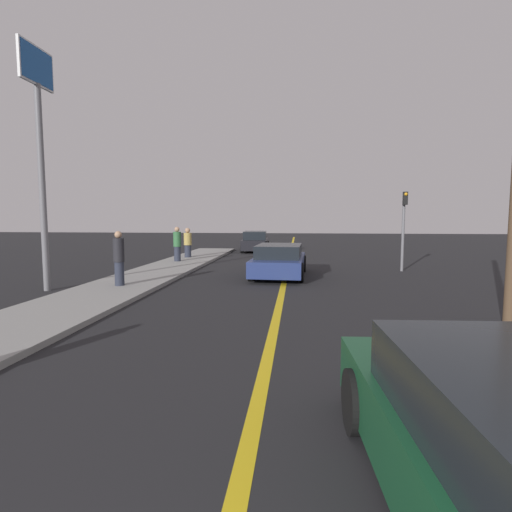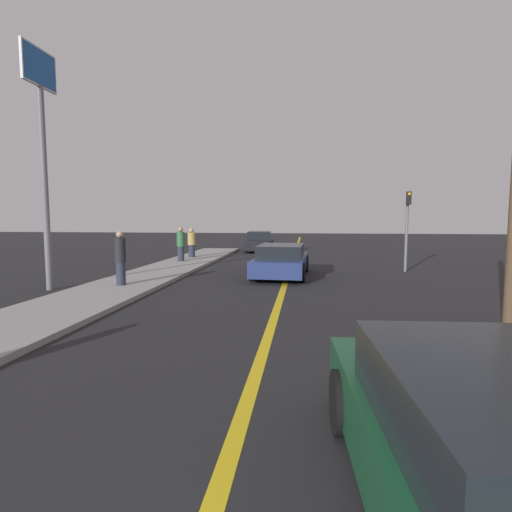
{
  "view_description": "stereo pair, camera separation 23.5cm",
  "coord_description": "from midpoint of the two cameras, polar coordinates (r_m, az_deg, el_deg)",
  "views": [
    {
      "loc": [
        0.48,
        -0.2,
        2.32
      ],
      "look_at": [
        -0.77,
        11.66,
        1.17
      ],
      "focal_mm": 28.0,
      "sensor_mm": 36.0,
      "label": 1
    },
    {
      "loc": [
        0.72,
        -0.18,
        2.32
      ],
      "look_at": [
        -0.77,
        11.66,
        1.17
      ],
      "focal_mm": 28.0,
      "sensor_mm": 36.0,
      "label": 2
    }
  ],
  "objects": [
    {
      "name": "road_center_line",
      "position": [
        18.35,
        5.22,
        -1.79
      ],
      "size": [
        0.2,
        60.0,
        0.01
      ],
      "color": "gold",
      "rests_on": "ground_plane"
    },
    {
      "name": "car_ahead_center",
      "position": [
        15.83,
        4.05,
        -0.67
      ],
      "size": [
        2.18,
        4.62,
        1.27
      ],
      "rotation": [
        0.0,
        0.0,
        -0.05
      ],
      "color": "navy",
      "rests_on": "ground_plane"
    },
    {
      "name": "car_near_right_lane",
      "position": [
        3.64,
        32.37,
        -22.68
      ],
      "size": [
        2.1,
        4.29,
        1.34
      ],
      "rotation": [
        0.0,
        0.0,
        0.06
      ],
      "color": "#144728",
      "rests_on": "ground_plane"
    },
    {
      "name": "pedestrian_by_sign",
      "position": [
        22.54,
        -8.9,
        1.89
      ],
      "size": [
        0.43,
        0.43,
        1.63
      ],
      "color": "#282D3D",
      "rests_on": "sidewalk_left"
    },
    {
      "name": "sidewalk_left",
      "position": [
        15.49,
        -15.34,
        -3.08
      ],
      "size": [
        2.57,
        27.9,
        0.13
      ],
      "color": "gray",
      "rests_on": "ground_plane"
    },
    {
      "name": "traffic_light",
      "position": [
        18.27,
        21.14,
        4.55
      ],
      "size": [
        0.18,
        0.4,
        3.42
      ],
      "color": "slate",
      "rests_on": "ground_plane"
    },
    {
      "name": "roadside_sign",
      "position": [
        14.6,
        -27.89,
        16.7
      ],
      "size": [
        0.2,
        1.58,
        7.5
      ],
      "color": "slate",
      "rests_on": "ground_plane"
    },
    {
      "name": "pedestrian_mid_group",
      "position": [
        13.64,
        -18.34,
        -0.28
      ],
      "size": [
        0.35,
        0.35,
        1.76
      ],
      "color": "#282D3D",
      "rests_on": "sidewalk_left"
    },
    {
      "name": "pedestrian_far_standing",
      "position": [
        20.54,
        -10.39,
        1.7
      ],
      "size": [
        0.39,
        0.39,
        1.73
      ],
      "color": "#282D3D",
      "rests_on": "sidewalk_left"
    },
    {
      "name": "car_far_distant",
      "position": [
        27.66,
        0.78,
        2.06
      ],
      "size": [
        2.04,
        4.46,
        1.39
      ],
      "rotation": [
        0.0,
        0.0,
        0.06
      ],
      "color": "black",
      "rests_on": "ground_plane"
    }
  ]
}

